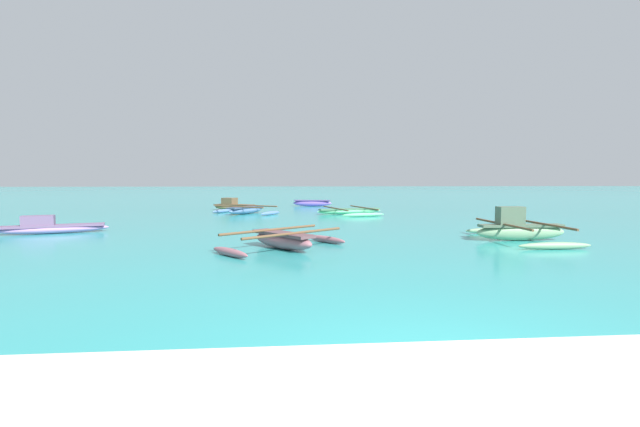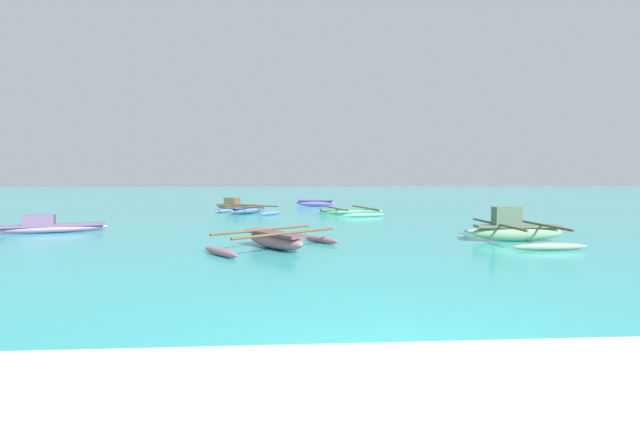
% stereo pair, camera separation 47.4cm
% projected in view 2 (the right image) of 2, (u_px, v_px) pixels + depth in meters
% --- Properties ---
extents(ground_plane, '(240.00, 240.00, 0.00)m').
position_uv_depth(ground_plane, '(434.00, 401.00, 3.59)').
color(ground_plane, teal).
extents(moored_boat_0, '(3.44, 1.60, 0.64)m').
position_uv_depth(moored_boat_0, '(51.00, 226.00, 15.01)').
color(moored_boat_0, '#B780C2').
rests_on(moored_boat_0, ground_plane).
extents(moored_boat_1, '(3.84, 3.35, 0.46)m').
position_uv_depth(moored_boat_1, '(247.00, 210.00, 23.51)').
color(moored_boat_1, '#5476A7').
rests_on(moored_boat_1, ground_plane).
extents(moored_boat_2, '(2.81, 1.95, 0.75)m').
position_uv_depth(moored_boat_2, '(236.00, 206.00, 26.41)').
color(moored_boat_2, '#9A7748').
rests_on(moored_boat_2, ground_plane).
extents(moored_boat_3, '(2.79, 3.68, 1.04)m').
position_uv_depth(moored_boat_3, '(515.00, 230.00, 12.96)').
color(moored_boat_3, '#81A67B').
rests_on(moored_boat_3, ground_plane).
extents(moored_boat_4, '(3.75, 4.38, 0.36)m').
position_uv_depth(moored_boat_4, '(351.00, 211.00, 23.33)').
color(moored_boat_4, '#6BCD90').
rests_on(moored_boat_4, ground_plane).
extents(moored_boat_5, '(2.77, 1.04, 0.44)m').
position_uv_depth(moored_boat_5, '(315.00, 203.00, 30.15)').
color(moored_boat_5, '#9063DD').
rests_on(moored_boat_5, ground_plane).
extents(moored_boat_6, '(3.67, 3.37, 0.51)m').
position_uv_depth(moored_boat_6, '(275.00, 240.00, 11.53)').
color(moored_boat_6, '#9B5F6A').
rests_on(moored_boat_6, ground_plane).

